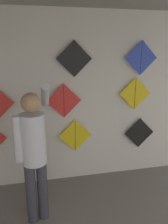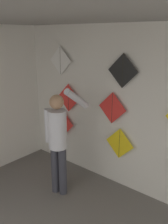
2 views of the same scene
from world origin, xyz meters
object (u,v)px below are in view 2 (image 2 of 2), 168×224
object	(u,v)px
kite_6	(60,61)
shopkeeper	(58,136)
kite_4	(112,108)
kite_3	(68,98)
kite_0	(63,123)
kite_7	(123,71)
kite_1	(119,144)

from	to	relation	value
kite_6	shopkeeper	bearing A→B (deg)	-47.92
kite_4	kite_3	bearing A→B (deg)	180.00
kite_3	kite_0	bearing A→B (deg)	180.00
kite_3	kite_7	bearing A→B (deg)	0.00
kite_1	kite_3	world-z (taller)	kite_3
kite_6	kite_7	distance (m)	1.40
shopkeeper	kite_7	bearing A→B (deg)	37.23
shopkeeper	kite_1	size ratio (longest dim) A/B	3.34
kite_7	kite_0	bearing A→B (deg)	180.00
kite_1	kite_7	world-z (taller)	kite_7
shopkeeper	kite_4	world-z (taller)	shopkeeper
kite_6	kite_7	world-z (taller)	kite_6
kite_3	kite_7	distance (m)	1.36
shopkeeper	kite_0	distance (m)	1.10
shopkeeper	kite_4	size ratio (longest dim) A/B	3.34
kite_7	kite_6	bearing A→B (deg)	180.00
kite_0	kite_1	size ratio (longest dim) A/B	1.00
kite_4	kite_7	distance (m)	0.67
kite_3	kite_4	size ratio (longest dim) A/B	1.00
shopkeeper	kite_0	world-z (taller)	shopkeeper
kite_0	kite_3	bearing A→B (deg)	0.00
kite_7	shopkeeper	bearing A→B (deg)	-128.64
shopkeeper	kite_6	size ratio (longest dim) A/B	3.34
kite_1	kite_7	bearing A→B (deg)	180.00
kite_0	kite_7	size ratio (longest dim) A/B	1.00
kite_0	kite_6	bearing A→B (deg)	180.00
kite_0	kite_7	distance (m)	1.81
kite_3	kite_6	size ratio (longest dim) A/B	1.00
kite_4	kite_7	world-z (taller)	kite_7
kite_1	kite_6	world-z (taller)	kite_6
kite_1	kite_6	size ratio (longest dim) A/B	1.00
kite_6	kite_7	bearing A→B (deg)	0.00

